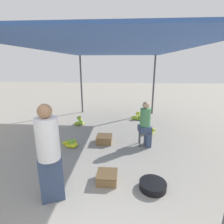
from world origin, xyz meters
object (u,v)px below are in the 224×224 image
at_px(banana_pile_left_1, 79,122).
at_px(crate_mid, 107,177).
at_px(crate_near, 104,139).
at_px(banana_pile_left_0, 71,143).
at_px(stool, 144,134).
at_px(vendor_seated, 146,123).
at_px(banana_pile_right_0, 148,131).
at_px(banana_pile_right_1, 138,117).
at_px(basin_black, 153,185).
at_px(vendor_foreground, 49,153).

distance_m(banana_pile_left_1, crate_mid, 3.68).
relative_size(banana_pile_left_1, crate_near, 0.96).
height_order(banana_pile_left_1, crate_mid, banana_pile_left_1).
relative_size(banana_pile_left_0, crate_near, 1.09).
distance_m(stool, crate_near, 1.22).
height_order(stool, vendor_seated, vendor_seated).
relative_size(banana_pile_left_1, crate_mid, 1.06).
relative_size(vendor_seated, banana_pile_right_0, 2.73).
bearing_deg(banana_pile_right_1, crate_mid, -102.66).
bearing_deg(banana_pile_left_1, banana_pile_left_0, -83.18).
bearing_deg(crate_near, stool, -3.96).
relative_size(vendor_seated, basin_black, 2.52).
distance_m(vendor_seated, basin_black, 1.97).
bearing_deg(banana_pile_left_0, vendor_seated, 5.23).
distance_m(banana_pile_left_1, banana_pile_right_0, 2.70).
distance_m(banana_pile_right_0, crate_mid, 2.89).
xyz_separation_m(vendor_seated, crate_near, (-1.22, 0.09, -0.58)).
bearing_deg(vendor_foreground, basin_black, 12.15).
xyz_separation_m(banana_pile_right_1, crate_mid, (-0.95, -4.21, 0.00)).
xyz_separation_m(basin_black, banana_pile_left_0, (-2.13, 1.67, 0.01)).
height_order(banana_pile_left_0, crate_near, crate_near).
bearing_deg(banana_pile_left_1, banana_pile_right_0, -15.87).
bearing_deg(crate_mid, banana_pile_left_1, 113.06).
xyz_separation_m(banana_pile_right_0, crate_mid, (-1.16, -2.65, 0.03)).
distance_m(banana_pile_left_1, crate_near, 1.96).
bearing_deg(banana_pile_right_1, basin_black, -90.46).
xyz_separation_m(basin_black, banana_pile_right_1, (0.03, 4.35, 0.03)).
distance_m(vendor_seated, banana_pile_left_1, 2.97).
height_order(vendor_foreground, banana_pile_right_1, vendor_foreground).
bearing_deg(stool, vendor_foreground, -129.17).
height_order(basin_black, banana_pile_right_1, banana_pile_right_1).
xyz_separation_m(basin_black, crate_near, (-1.18, 1.96, 0.04)).
bearing_deg(basin_black, stool, 89.37).
height_order(vendor_seated, banana_pile_right_1, vendor_seated).
distance_m(banana_pile_right_0, crate_near, 1.65).
bearing_deg(banana_pile_left_1, banana_pile_right_1, 18.97).
distance_m(crate_near, crate_mid, 1.84).
relative_size(banana_pile_left_0, crate_mid, 1.20).
bearing_deg(banana_pile_left_0, vendor_foreground, -81.63).
height_order(vendor_foreground, banana_pile_left_1, vendor_foreground).
relative_size(vendor_seated, banana_pile_left_0, 2.64).
xyz_separation_m(vendor_foreground, crate_mid, (0.92, 0.53, -0.81)).
relative_size(basin_black, crate_mid, 1.26).
distance_m(banana_pile_right_0, banana_pile_right_1, 1.58).
bearing_deg(vendor_foreground, banana_pile_left_0, 98.37).
bearing_deg(stool, banana_pile_left_1, 145.14).
bearing_deg(crate_near, basin_black, -59.00).
height_order(banana_pile_right_0, crate_mid, crate_mid).
height_order(banana_pile_right_1, crate_near, banana_pile_right_1).
distance_m(stool, banana_pile_left_0, 2.18).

